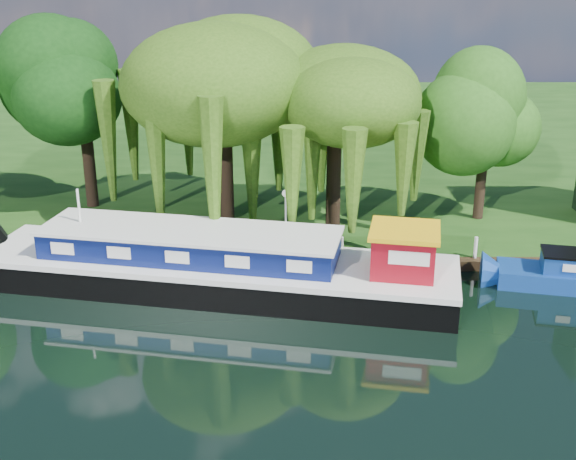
{
  "coord_description": "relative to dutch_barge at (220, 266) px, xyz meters",
  "views": [
    {
      "loc": [
        0.58,
        -21.58,
        12.83
      ],
      "look_at": [
        0.6,
        5.64,
        2.8
      ],
      "focal_mm": 45.0,
      "sensor_mm": 36.0,
      "label": 1
    }
  ],
  "objects": [
    {
      "name": "ground",
      "position": [
        2.23,
        -6.11,
        -1.04
      ],
      "size": [
        120.0,
        120.0,
        0.0
      ],
      "primitive_type": "plane",
      "color": "black"
    },
    {
      "name": "far_bank",
      "position": [
        2.23,
        27.89,
        -0.82
      ],
      "size": [
        120.0,
        52.0,
        0.45
      ],
      "primitive_type": "cube",
      "color": "#183F11",
      "rests_on": "ground"
    },
    {
      "name": "dutch_barge",
      "position": [
        0.0,
        0.0,
        0.0
      ],
      "size": [
        20.38,
        8.21,
        4.2
      ],
      "rotation": [
        0.0,
        0.0,
        -0.19
      ],
      "color": "black",
      "rests_on": "ground"
    },
    {
      "name": "willow_left",
      "position": [
        -0.28,
        7.5,
        6.42
      ],
      "size": [
        8.05,
        8.05,
        9.65
      ],
      "color": "black",
      "rests_on": "far_bank"
    },
    {
      "name": "willow_right",
      "position": [
        5.03,
        5.73,
        5.28
      ],
      "size": [
        6.6,
        6.6,
        8.04
      ],
      "color": "black",
      "rests_on": "far_bank"
    },
    {
      "name": "tree_far_mid",
      "position": [
        -7.84,
        9.84,
        5.76
      ],
      "size": [
        5.64,
        5.64,
        9.22
      ],
      "color": "black",
      "rests_on": "far_bank"
    },
    {
      "name": "tree_far_right",
      "position": [
        12.72,
        7.79,
        4.56
      ],
      "size": [
        4.57,
        4.57,
        7.48
      ],
      "color": "black",
      "rests_on": "far_bank"
    },
    {
      "name": "lamppost",
      "position": [
        2.73,
        4.39,
        1.38
      ],
      "size": [
        0.36,
        0.36,
        2.56
      ],
      "color": "silver",
      "rests_on": "far_bank"
    },
    {
      "name": "mooring_posts",
      "position": [
        1.73,
        2.29,
        -0.09
      ],
      "size": [
        19.16,
        0.16,
        1.0
      ],
      "color": "silver",
      "rests_on": "far_bank"
    }
  ]
}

